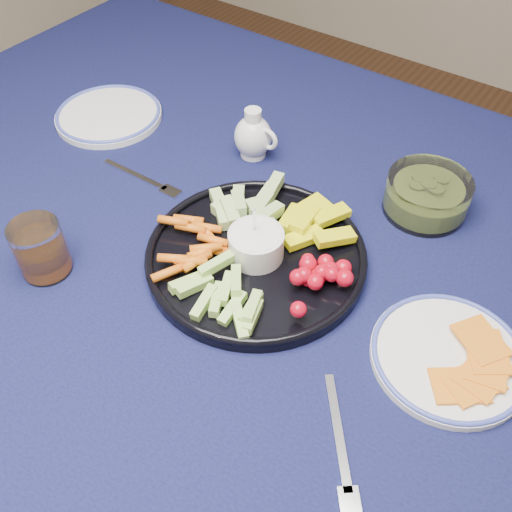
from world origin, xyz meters
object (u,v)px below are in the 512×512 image
Objects in this scene: creamer_pitcher at (254,136)px; cheese_plate at (449,355)px; pickle_bowl at (426,196)px; juice_tumbler at (41,252)px; side_plate_extra at (109,115)px; dining_table at (272,267)px; crudite_platter at (255,252)px.

creamer_pitcher is 0.46× the size of cheese_plate.
juice_tumbler is at bearing -131.97° from pickle_bowl.
dining_table is at bearing -9.33° from side_plate_extra.
pickle_bowl reaches higher than cheese_plate.
creamer_pitcher is at bearing 126.18° from crudite_platter.
side_plate_extra is at bearing -166.87° from creamer_pitcher.
pickle_bowl is at bearing 7.51° from creamer_pitcher.
pickle_bowl is (0.16, 0.25, 0.01)m from crudite_platter.
dining_table is 0.24m from creamer_pitcher.
juice_tumbler is (-0.09, -0.40, -0.00)m from creamer_pitcher.
dining_table is 0.13m from crudite_platter.
side_plate_extra is at bearing 169.57° from cheese_plate.
creamer_pitcher is 1.08× the size of juice_tumbler.
pickle_bowl is at bearing 48.03° from juice_tumbler.
juice_tumbler reaches higher than dining_table.
juice_tumbler is at bearing -160.39° from cheese_plate.
juice_tumbler is 0.42× the size of side_plate_extra.
creamer_pitcher is at bearing 13.13° from side_plate_extra.
creamer_pitcher is 0.69× the size of pickle_bowl.
juice_tumbler is (-0.40, -0.44, 0.01)m from pickle_bowl.
juice_tumbler reaches higher than cheese_plate.
juice_tumbler is 0.40m from side_plate_extra.
creamer_pitcher is at bearing 155.53° from cheese_plate.
pickle_bowl is 0.66× the size of side_plate_extra.
dining_table is 0.28m from pickle_bowl.
side_plate_extra is (-0.21, 0.33, -0.03)m from juice_tumbler.
juice_tumbler is at bearing -57.75° from side_plate_extra.
dining_table is 19.35× the size of juice_tumbler.
cheese_plate is (0.15, -0.25, -0.02)m from pickle_bowl.
creamer_pitcher is 0.51m from cheese_plate.
cheese_plate is at bearing -11.92° from dining_table.
dining_table is at bearing 49.11° from juice_tumbler.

